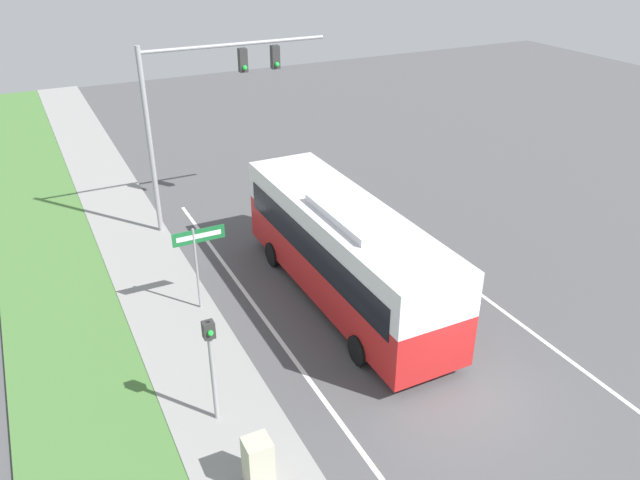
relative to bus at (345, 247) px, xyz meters
name	(u,v)px	position (x,y,z in m)	size (l,w,h in m)	color
ground_plane	(457,384)	(0.74, -5.24, -2.00)	(80.00, 80.00, 0.00)	#4C4C4F
sidewalk	(247,460)	(-5.46, -5.24, -1.94)	(2.80, 80.00, 0.12)	gray
lane_divider_near	(343,426)	(-2.86, -5.24, -1.99)	(0.14, 30.00, 0.01)	silver
lane_divider_far	(554,348)	(4.34, -5.24, -1.99)	(0.14, 30.00, 0.01)	silver
bus	(345,247)	(0.00, 0.00, 0.00)	(2.74, 10.31, 3.63)	red
signal_gantry	(201,97)	(-2.14, 7.71, 3.34)	(7.48, 0.41, 7.45)	#939399
pedestrian_signal	(211,356)	(-5.65, -3.62, 0.10)	(0.28, 0.34, 3.08)	#939399
street_sign	(198,251)	(-4.44, 1.50, 0.18)	(1.68, 0.08, 2.99)	#939399
utility_cabinet	(258,462)	(-5.45, -6.04, -1.24)	(0.60, 0.58, 1.27)	#B7B29E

